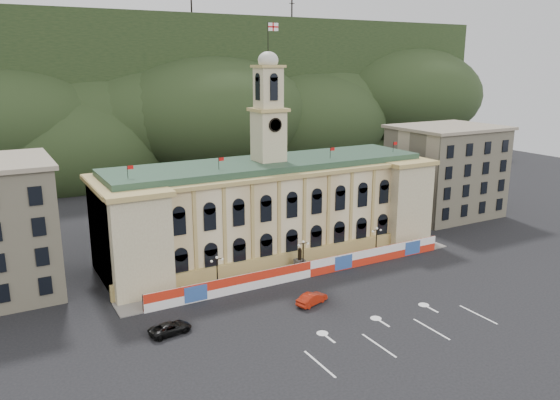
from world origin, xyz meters
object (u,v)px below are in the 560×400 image
lamp_center (303,254)px  black_suv (170,328)px  red_sedan (312,299)px  statue (300,263)px

lamp_center → black_suv: bearing=-159.5°
red_sedan → lamp_center: bearing=-43.4°
statue → lamp_center: bearing=-90.0°
statue → black_suv: size_ratio=0.70×
red_sedan → black_suv: bearing=68.2°
red_sedan → black_suv: red_sedan is taller
lamp_center → black_suv: (-23.73, -8.86, -2.37)m
red_sedan → statue: bearing=-41.4°
lamp_center → red_sedan: bearing=-115.4°
statue → red_sedan: statue is taller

